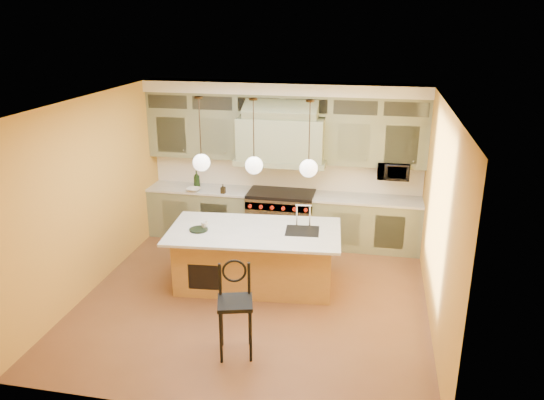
% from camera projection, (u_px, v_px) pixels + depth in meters
% --- Properties ---
extents(floor, '(5.00, 5.00, 0.00)m').
position_uv_depth(floor, '(255.00, 297.00, 7.92)').
color(floor, brown).
rests_on(floor, ground).
extents(ceiling, '(5.00, 5.00, 0.00)m').
position_uv_depth(ceiling, '(253.00, 102.00, 6.97)').
color(ceiling, white).
rests_on(ceiling, wall_back).
extents(wall_back, '(5.00, 0.00, 5.00)m').
position_uv_depth(wall_back, '(285.00, 161.00, 9.76)').
color(wall_back, gold).
rests_on(wall_back, ground).
extents(wall_front, '(5.00, 0.00, 5.00)m').
position_uv_depth(wall_front, '(195.00, 291.00, 5.13)').
color(wall_front, gold).
rests_on(wall_front, ground).
extents(wall_left, '(0.00, 5.00, 5.00)m').
position_uv_depth(wall_left, '(91.00, 195.00, 7.91)').
color(wall_left, gold).
rests_on(wall_left, ground).
extents(wall_right, '(0.00, 5.00, 5.00)m').
position_uv_depth(wall_right, '(439.00, 218.00, 6.98)').
color(wall_right, gold).
rests_on(wall_right, ground).
extents(back_cabinetry, '(5.00, 0.77, 2.90)m').
position_uv_depth(back_cabinetry, '(282.00, 166.00, 9.52)').
color(back_cabinetry, '#747B5B').
rests_on(back_cabinetry, floor).
extents(range, '(1.20, 0.74, 0.96)m').
position_uv_depth(range, '(281.00, 217.00, 9.75)').
color(range, silver).
rests_on(range, floor).
extents(kitchen_island, '(2.69, 1.58, 1.35)m').
position_uv_depth(kitchen_island, '(255.00, 256.00, 8.17)').
color(kitchen_island, '#A57B3A').
rests_on(kitchen_island, floor).
extents(counter_stool, '(0.51, 0.51, 1.20)m').
position_uv_depth(counter_stool, '(235.00, 303.00, 6.41)').
color(counter_stool, black).
rests_on(counter_stool, floor).
extents(microwave, '(0.54, 0.37, 0.30)m').
position_uv_depth(microwave, '(393.00, 170.00, 9.17)').
color(microwave, black).
rests_on(microwave, back_cabinetry).
extents(oil_bottle_a, '(0.14, 0.15, 0.33)m').
position_uv_depth(oil_bottle_a, '(197.00, 179.00, 9.85)').
color(oil_bottle_a, black).
rests_on(oil_bottle_a, back_cabinetry).
extents(oil_bottle_b, '(0.08, 0.09, 0.17)m').
position_uv_depth(oil_bottle_b, '(223.00, 189.00, 9.56)').
color(oil_bottle_b, black).
rests_on(oil_bottle_b, back_cabinetry).
extents(fruit_bowl, '(0.27, 0.27, 0.06)m').
position_uv_depth(fruit_bowl, '(194.00, 190.00, 9.68)').
color(fruit_bowl, silver).
rests_on(fruit_bowl, back_cabinetry).
extents(cup, '(0.12, 0.12, 0.11)m').
position_uv_depth(cup, '(205.00, 225.00, 8.03)').
color(cup, silver).
rests_on(cup, kitchen_island).
extents(pendant_left, '(0.26, 0.26, 1.11)m').
position_uv_depth(pendant_left, '(201.00, 161.00, 7.84)').
color(pendant_left, '#2D2319').
rests_on(pendant_left, ceiling).
extents(pendant_center, '(0.26, 0.26, 1.11)m').
position_uv_depth(pendant_center, '(254.00, 163.00, 7.69)').
color(pendant_center, '#2D2319').
rests_on(pendant_center, ceiling).
extents(pendant_right, '(0.26, 0.26, 1.11)m').
position_uv_depth(pendant_right, '(309.00, 166.00, 7.54)').
color(pendant_right, '#2D2319').
rests_on(pendant_right, ceiling).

